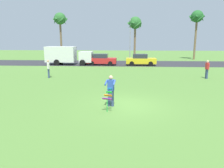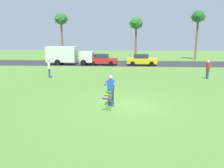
% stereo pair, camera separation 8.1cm
% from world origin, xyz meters
% --- Properties ---
extents(ground_plane, '(120.00, 120.00, 0.00)m').
position_xyz_m(ground_plane, '(0.00, 0.00, 0.00)').
color(ground_plane, '#568438').
extents(road_strip, '(120.00, 8.00, 0.01)m').
position_xyz_m(road_strip, '(0.00, 21.47, 0.01)').
color(road_strip, '#2D2D33').
rests_on(road_strip, ground).
extents(person_kite_flyer, '(0.58, 0.69, 1.73)m').
position_xyz_m(person_kite_flyer, '(-0.87, -0.22, 0.95)').
color(person_kite_flyer, '#384772').
rests_on(person_kite_flyer, ground).
extents(kite_held, '(0.53, 0.70, 1.16)m').
position_xyz_m(kite_held, '(-0.95, -1.02, 0.79)').
color(kite_held, blue).
rests_on(kite_held, ground).
extents(parked_truck_white_box, '(6.73, 2.19, 2.62)m').
position_xyz_m(parked_truck_white_box, '(-8.62, 19.07, 1.41)').
color(parked_truck_white_box, silver).
rests_on(parked_truck_white_box, ground).
extents(parked_car_red, '(4.24, 1.91, 1.60)m').
position_xyz_m(parked_car_red, '(-3.54, 19.08, 0.77)').
color(parked_car_red, red).
rests_on(parked_car_red, ground).
extents(parked_car_yellow, '(4.24, 1.91, 1.60)m').
position_xyz_m(parked_car_yellow, '(2.08, 19.08, 0.77)').
color(parked_car_yellow, yellow).
rests_on(parked_car_yellow, ground).
extents(palm_tree_left_near, '(2.58, 2.71, 8.33)m').
position_xyz_m(palm_tree_left_near, '(-11.93, 27.75, 6.93)').
color(palm_tree_left_near, brown).
rests_on(palm_tree_left_near, ground).
extents(palm_tree_right_near, '(2.58, 2.71, 7.49)m').
position_xyz_m(palm_tree_right_near, '(1.51, 27.05, 6.14)').
color(palm_tree_right_near, brown).
rests_on(palm_tree_right_near, ground).
extents(palm_tree_centre_far, '(2.58, 2.71, 8.66)m').
position_xyz_m(palm_tree_centre_far, '(12.41, 28.63, 7.23)').
color(palm_tree_centre_far, brown).
rests_on(palm_tree_centre_far, ground).
extents(streetlight_pole, '(0.24, 1.65, 7.00)m').
position_xyz_m(streetlight_pole, '(0.67, 26.77, 4.00)').
color(streetlight_pole, '#9E9EA3').
rests_on(streetlight_pole, ground).
extents(person_walker_near, '(0.28, 0.56, 1.73)m').
position_xyz_m(person_walker_near, '(7.56, 8.87, 0.93)').
color(person_walker_near, '#384772').
rests_on(person_walker_near, ground).
extents(person_walker_far, '(0.32, 0.55, 1.73)m').
position_xyz_m(person_walker_far, '(-7.46, 8.36, 0.93)').
color(person_walker_far, '#384772').
rests_on(person_walker_far, ground).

